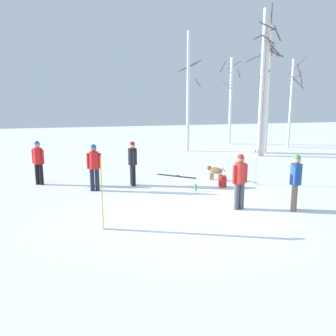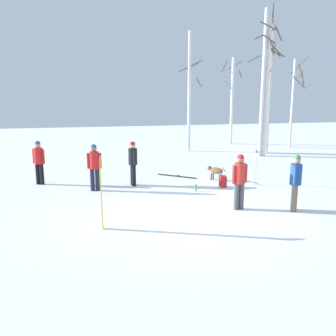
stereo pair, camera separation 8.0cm
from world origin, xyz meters
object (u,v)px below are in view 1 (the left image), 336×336
(person_1, at_px, (94,164))
(ski_pair_lying_0, at_px, (176,176))
(birch_tree_4, at_px, (262,94))
(birch_tree_5, at_px, (268,89))
(person_3, at_px, (296,179))
(backpack_0, at_px, (223,181))
(person_0, at_px, (240,178))
(dog, at_px, (215,171))
(birch_tree_2, at_px, (266,90))
(birch_tree_6, at_px, (292,101))
(birch_tree_1, at_px, (262,82))
(birch_tree_3, at_px, (231,99))
(water_bottle_0, at_px, (196,188))
(ski_poles_0, at_px, (256,166))
(birch_tree_0, at_px, (188,91))
(person_2, at_px, (38,160))
(person_4, at_px, (133,160))

(person_1, height_order, ski_pair_lying_0, person_1)
(birch_tree_4, distance_m, birch_tree_5, 0.49)
(person_3, xyz_separation_m, backpack_0, (-1.03, 3.14, -0.77))
(person_1, bearing_deg, backpack_0, -7.16)
(person_0, bearing_deg, birch_tree_5, 57.72)
(dog, bearing_deg, birch_tree_4, 48.88)
(dog, xyz_separation_m, birch_tree_2, (4.78, 4.98, 3.31))
(dog, xyz_separation_m, birch_tree_6, (8.17, 7.69, 2.69))
(birch_tree_1, bearing_deg, person_0, -120.80)
(birch_tree_3, xyz_separation_m, birch_tree_6, (3.19, -2.56, -0.09))
(dog, relative_size, water_bottle_0, 2.86)
(person_1, height_order, birch_tree_5, birch_tree_5)
(ski_poles_0, distance_m, birch_tree_0, 9.27)
(birch_tree_0, bearing_deg, birch_tree_4, -27.21)
(person_2, relative_size, ski_pair_lying_0, 1.14)
(ski_pair_lying_0, xyz_separation_m, backpack_0, (1.25, -2.15, 0.20))
(water_bottle_0, bearing_deg, birch_tree_6, 43.98)
(birch_tree_6, bearing_deg, birch_tree_4, -148.27)
(person_2, xyz_separation_m, birch_tree_5, (12.35, 4.93, 2.77))
(birch_tree_1, bearing_deg, birch_tree_0, 140.92)
(water_bottle_0, height_order, birch_tree_5, birch_tree_5)
(birch_tree_3, height_order, birch_tree_6, birch_tree_3)
(dog, xyz_separation_m, birch_tree_1, (4.54, 4.96, 3.72))
(person_3, xyz_separation_m, birch_tree_4, (4.09, 9.99, 2.53))
(person_2, xyz_separation_m, dog, (6.93, -0.92, -0.59))
(person_3, bearing_deg, birch_tree_2, 67.30)
(person_2, bearing_deg, person_4, -15.76)
(ski_pair_lying_0, relative_size, birch_tree_2, 0.21)
(person_4, xyz_separation_m, birch_tree_3, (8.38, 10.33, 2.18))
(person_4, relative_size, birch_tree_4, 0.25)
(person_1, distance_m, dog, 4.93)
(person_3, distance_m, water_bottle_0, 3.68)
(dog, height_order, birch_tree_5, birch_tree_5)
(person_4, xyz_separation_m, birch_tree_6, (11.57, 7.77, 2.09))
(person_1, height_order, birch_tree_0, birch_tree_0)
(backpack_0, height_order, water_bottle_0, backpack_0)
(person_0, bearing_deg, ski_pair_lying_0, 98.52)
(ski_pair_lying_0, relative_size, backpack_0, 3.42)
(birch_tree_0, height_order, birch_tree_6, birch_tree_0)
(ski_poles_0, bearing_deg, backpack_0, -178.10)
(ski_poles_0, bearing_deg, birch_tree_1, 61.54)
(dog, xyz_separation_m, birch_tree_3, (4.98, 10.25, 2.77))
(birch_tree_1, distance_m, birch_tree_4, 1.08)
(person_4, distance_m, water_bottle_0, 2.65)
(birch_tree_4, bearing_deg, birch_tree_1, -120.96)
(person_3, height_order, dog, person_3)
(person_4, relative_size, birch_tree_2, 0.24)
(person_4, bearing_deg, birch_tree_2, 31.74)
(person_2, bearing_deg, water_bottle_0, -22.67)
(ski_poles_0, distance_m, birch_tree_1, 7.65)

